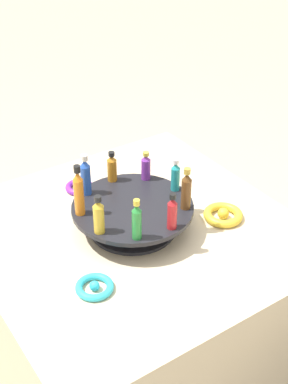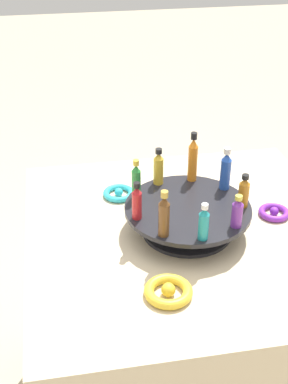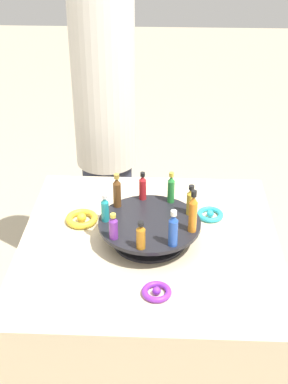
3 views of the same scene
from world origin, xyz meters
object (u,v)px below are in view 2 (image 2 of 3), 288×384
Objects in this scene: bottle_gold at (158,168)px; bottle_purple at (237,212)px; bottle_blue at (226,170)px; bottle_teal at (205,223)px; bottle_amber at (244,192)px; bottle_red at (137,202)px; display_stand at (187,216)px; bottle_orange at (193,159)px; ribbon_bow_purple at (274,212)px; bottle_brown at (164,215)px; ribbon_bow_teal at (119,193)px; bottle_green at (136,181)px; ribbon_bow_gold at (168,291)px.

bottle_gold reaches higher than bottle_purple.
bottle_teal is at bearing 61.50° from bottle_blue.
bottle_teal is 1.05× the size of bottle_amber.
bottle_red reaches higher than bottle_amber.
display_stand is 2.28× the size of bottle_orange.
display_stand is 3.81× the size of ribbon_bow_purple.
bottle_brown is 0.34m from ribbon_bow_teal.
bottle_blue is 0.19m from ribbon_bow_purple.
display_stand is 0.16m from bottle_green.
bottle_orange is (0.09, -0.15, 0.02)m from bottle_amber.
bottle_red is at bearing 8.33° from ribbon_bow_purple.
bottle_purple is at bearing -146.27° from ribbon_bow_gold.
bottle_purple is 0.95× the size of bottle_amber.
bottle_purple is 0.72× the size of bottle_blue.
ribbon_bow_teal is at bearing -51.67° from bottle_purple.
bottle_green is 0.93× the size of bottle_blue.
bottle_orange reaches higher than bottle_purple.
ribbon_bow_purple is (-0.34, -0.14, -0.12)m from bottle_brown.
bottle_orange is at bearing -58.50° from bottle_amber.
bottle_teal is at bearing 41.50° from bottle_amber.
bottle_gold is at bearing -38.50° from bottle_amber.
bottle_purple is 0.78× the size of ribbon_bow_gold.
bottle_gold is 0.96× the size of ribbon_bow_gold.
bottle_red is 1.17× the size of bottle_purple.
ribbon_bow_purple is (-0.12, -0.05, -0.11)m from bottle_amber.
bottle_brown is 0.18m from bottle_purple.
bottle_blue reaches higher than ribbon_bow_purple.
bottle_red is at bearing 1.50° from bottle_amber.
bottle_blue is at bearing -98.50° from bottle_purple.
bottle_gold is at bearing -138.50° from bottle_green.
display_stand is 3.57× the size of ribbon_bow_teal.
bottle_brown reaches higher than ribbon_bow_gold.
ribbon_bow_gold is at bearing 99.78° from bottle_red.
bottle_blue reaches higher than bottle_amber.
bottle_teal is 0.18m from ribbon_bow_gold.
bottle_green is at bearing 21.50° from bottle_orange.
bottle_gold reaches higher than bottle_teal.
bottle_purple reaches higher than ribbon_bow_gold.
bottle_green reaches higher than bottle_purple.
bottle_amber is at bearing -178.50° from bottle_red.
bottle_orange reaches higher than ribbon_bow_teal.
bottle_orange is at bearing -38.50° from bottle_blue.
bottle_teal is 0.32m from ribbon_bow_purple.
bottle_purple is (-0.23, 0.08, -0.01)m from bottle_red.
bottle_blue reaches higher than bottle_teal.
bottle_orange is 0.42m from ribbon_bow_gold.
bottle_brown is at bearing -18.50° from bottle_teal.
bottle_blue is 0.10m from bottle_orange.
display_stand is 0.16m from bottle_purple.
ribbon_bow_teal is (0.10, -0.07, -0.11)m from bottle_gold.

